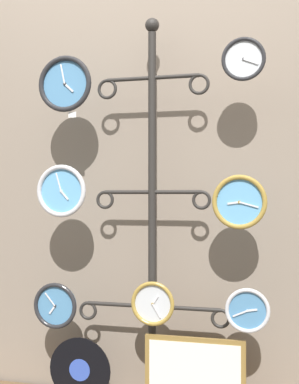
{
  "coord_description": "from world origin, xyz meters",
  "views": [
    {
      "loc": [
        0.66,
        -2.11,
        1.09
      ],
      "look_at": [
        0.0,
        0.36,
        1.1
      ],
      "focal_mm": 50.0,
      "sensor_mm": 36.0,
      "label": 1
    }
  ],
  "objects_px": {
    "vinyl_record": "(80,370)",
    "display_stand": "(152,283)",
    "clock_middle_right": "(240,202)",
    "clock_bottom_center": "(153,303)",
    "clock_top_right": "(244,59)",
    "clock_bottom_right": "(248,310)",
    "picture_frame": "(195,376)",
    "clock_top_left": "(65,84)",
    "clock_bottom_left": "(56,306)",
    "clock_middle_left": "(62,191)"
  },
  "relations": [
    {
      "from": "clock_bottom_right",
      "to": "vinyl_record",
      "type": "height_order",
      "value": "clock_bottom_right"
    },
    {
      "from": "clock_top_right",
      "to": "clock_bottom_right",
      "type": "relative_size",
      "value": 0.99
    },
    {
      "from": "display_stand",
      "to": "clock_top_left",
      "type": "distance_m",
      "value": 1.06
    },
    {
      "from": "clock_bottom_center",
      "to": "clock_top_right",
      "type": "bearing_deg",
      "value": -0.99
    },
    {
      "from": "clock_bottom_center",
      "to": "clock_middle_left",
      "type": "bearing_deg",
      "value": -176.41
    },
    {
      "from": "display_stand",
      "to": "clock_bottom_right",
      "type": "xyz_separation_m",
      "value": [
        0.47,
        -0.1,
        -0.08
      ]
    },
    {
      "from": "clock_bottom_left",
      "to": "vinyl_record",
      "type": "bearing_deg",
      "value": 8.38
    },
    {
      "from": "display_stand",
      "to": "picture_frame",
      "type": "height_order",
      "value": "display_stand"
    },
    {
      "from": "clock_top_left",
      "to": "clock_top_right",
      "type": "relative_size",
      "value": 1.39
    },
    {
      "from": "clock_bottom_center",
      "to": "picture_frame",
      "type": "height_order",
      "value": "clock_bottom_center"
    },
    {
      "from": "clock_bottom_right",
      "to": "vinyl_record",
      "type": "relative_size",
      "value": 0.63
    },
    {
      "from": "display_stand",
      "to": "clock_top_right",
      "type": "relative_size",
      "value": 9.79
    },
    {
      "from": "vinyl_record",
      "to": "clock_middle_right",
      "type": "bearing_deg",
      "value": -2.53
    },
    {
      "from": "display_stand",
      "to": "clock_bottom_center",
      "type": "relative_size",
      "value": 9.31
    },
    {
      "from": "vinyl_record",
      "to": "clock_top_right",
      "type": "bearing_deg",
      "value": -2.68
    },
    {
      "from": "clock_middle_right",
      "to": "clock_top_left",
      "type": "bearing_deg",
      "value": -179.21
    },
    {
      "from": "clock_top_left",
      "to": "clock_bottom_left",
      "type": "bearing_deg",
      "value": 155.99
    },
    {
      "from": "clock_middle_left",
      "to": "clock_bottom_left",
      "type": "height_order",
      "value": "clock_middle_left"
    },
    {
      "from": "display_stand",
      "to": "clock_middle_right",
      "type": "bearing_deg",
      "value": -11.85
    },
    {
      "from": "clock_top_right",
      "to": "picture_frame",
      "type": "distance_m",
      "value": 1.47
    },
    {
      "from": "display_stand",
      "to": "picture_frame",
      "type": "relative_size",
      "value": 4.12
    },
    {
      "from": "clock_middle_left",
      "to": "vinyl_record",
      "type": "distance_m",
      "value": 0.89
    },
    {
      "from": "clock_bottom_left",
      "to": "vinyl_record",
      "type": "distance_m",
      "value": 0.34
    },
    {
      "from": "vinyl_record",
      "to": "clock_bottom_right",
      "type": "bearing_deg",
      "value": -3.1
    },
    {
      "from": "display_stand",
      "to": "clock_middle_right",
      "type": "relative_size",
      "value": 7.89
    },
    {
      "from": "clock_bottom_center",
      "to": "vinyl_record",
      "type": "distance_m",
      "value": 0.52
    },
    {
      "from": "clock_middle_left",
      "to": "clock_bottom_center",
      "type": "xyz_separation_m",
      "value": [
        0.45,
        0.03,
        -0.53
      ]
    },
    {
      "from": "clock_bottom_left",
      "to": "clock_bottom_right",
      "type": "distance_m",
      "value": 0.95
    },
    {
      "from": "clock_middle_left",
      "to": "clock_middle_right",
      "type": "relative_size",
      "value": 1.04
    },
    {
      "from": "clock_top_right",
      "to": "clock_bottom_right",
      "type": "distance_m",
      "value": 1.13
    },
    {
      "from": "clock_top_left",
      "to": "vinyl_record",
      "type": "distance_m",
      "value": 1.41
    },
    {
      "from": "clock_middle_right",
      "to": "clock_bottom_center",
      "type": "height_order",
      "value": "clock_middle_right"
    },
    {
      "from": "clock_bottom_center",
      "to": "vinyl_record",
      "type": "bearing_deg",
      "value": 175.45
    },
    {
      "from": "clock_middle_right",
      "to": "clock_top_right",
      "type": "bearing_deg",
      "value": -8.99
    },
    {
      "from": "clock_top_right",
      "to": "clock_bottom_center",
      "type": "relative_size",
      "value": 0.95
    },
    {
      "from": "clock_bottom_right",
      "to": "clock_top_left",
      "type": "bearing_deg",
      "value": -179.88
    },
    {
      "from": "clock_middle_right",
      "to": "picture_frame",
      "type": "height_order",
      "value": "clock_middle_right"
    },
    {
      "from": "clock_bottom_left",
      "to": "clock_bottom_center",
      "type": "bearing_deg",
      "value": -1.41
    },
    {
      "from": "clock_middle_right",
      "to": "clock_bottom_right",
      "type": "relative_size",
      "value": 1.23
    },
    {
      "from": "clock_top_left",
      "to": "clock_top_right",
      "type": "xyz_separation_m",
      "value": [
        0.86,
        0.01,
        0.07
      ]
    },
    {
      "from": "clock_middle_left",
      "to": "clock_bottom_right",
      "type": "height_order",
      "value": "clock_middle_left"
    },
    {
      "from": "clock_middle_right",
      "to": "picture_frame",
      "type": "bearing_deg",
      "value": 173.24
    },
    {
      "from": "display_stand",
      "to": "clock_bottom_right",
      "type": "bearing_deg",
      "value": -12.11
    },
    {
      "from": "clock_top_right",
      "to": "clock_bottom_right",
      "type": "bearing_deg",
      "value": -21.6
    },
    {
      "from": "clock_top_left",
      "to": "clock_bottom_right",
      "type": "bearing_deg",
      "value": 0.12
    },
    {
      "from": "clock_bottom_left",
      "to": "vinyl_record",
      "type": "xyz_separation_m",
      "value": [
        0.12,
        0.02,
        -0.31
      ]
    },
    {
      "from": "clock_bottom_right",
      "to": "vinyl_record",
      "type": "xyz_separation_m",
      "value": [
        -0.82,
        0.04,
        -0.35
      ]
    },
    {
      "from": "clock_top_left",
      "to": "clock_middle_right",
      "type": "distance_m",
      "value": 1.02
    },
    {
      "from": "clock_middle_right",
      "to": "vinyl_record",
      "type": "relative_size",
      "value": 0.77
    },
    {
      "from": "vinyl_record",
      "to": "display_stand",
      "type": "bearing_deg",
      "value": 8.92
    }
  ]
}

